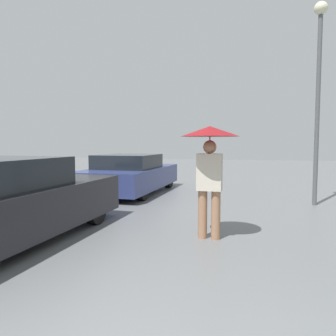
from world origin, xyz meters
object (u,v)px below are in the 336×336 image
parked_car_nearest (0,203)px  pedestrian (210,153)px  parked_car_farthest (130,174)px  street_lamp (319,73)px

parked_car_nearest → pedestrian: bearing=19.1°
pedestrian → parked_car_farthest: (-3.06, 4.25, -0.80)m
pedestrian → street_lamp: 4.47m
pedestrian → parked_car_farthest: 5.30m
parked_car_farthest → pedestrian: bearing=-54.2°
parked_car_nearest → street_lamp: 7.30m
parked_car_nearest → street_lamp: bearing=41.8°
parked_car_nearest → street_lamp: (5.09, 4.56, 2.58)m
pedestrian → parked_car_nearest: 3.28m
pedestrian → parked_car_nearest: pedestrian is taller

